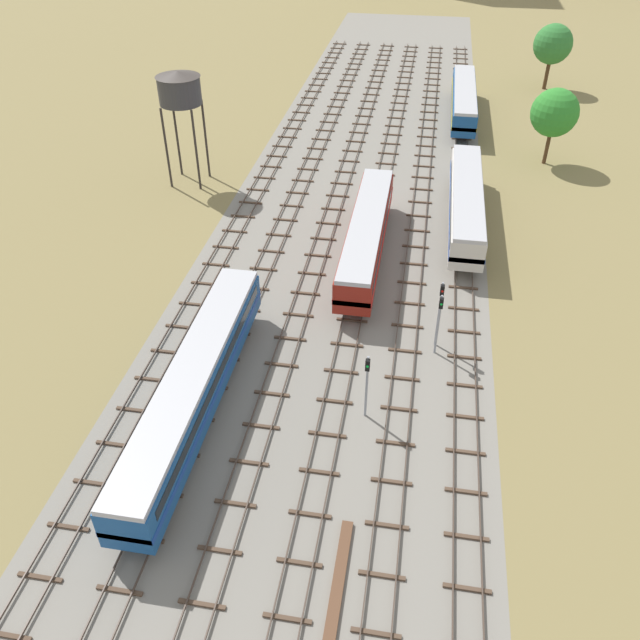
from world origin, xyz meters
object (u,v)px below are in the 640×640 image
(passenger_coach_left_nearest, at_px, (195,383))
(diesel_railcar_right_midfar, at_px, (464,99))
(diesel_railcar_centre_near, at_px, (367,233))
(signal_post_mid, at_px, (439,318))
(water_tower, at_px, (179,89))
(signal_post_nearest, at_px, (367,379))
(signal_post_near, at_px, (440,307))
(diesel_railcar_right_mid, at_px, (466,201))

(passenger_coach_left_nearest, distance_m, diesel_railcar_right_midfar, 60.35)
(diesel_railcar_centre_near, xyz_separation_m, signal_post_mid, (6.37, -11.96, 0.60))
(water_tower, xyz_separation_m, signal_post_mid, (26.76, -24.75, -6.61))
(diesel_railcar_centre_near, relative_size, signal_post_nearest, 4.16)
(diesel_railcar_centre_near, relative_size, water_tower, 1.77)
(diesel_railcar_right_midfar, relative_size, signal_post_nearest, 4.16)
(signal_post_nearest, bearing_deg, diesel_railcar_right_midfar, 83.55)
(passenger_coach_left_nearest, xyz_separation_m, signal_post_near, (14.86, 9.62, 0.85))
(signal_post_nearest, distance_m, signal_post_near, 9.11)
(diesel_railcar_centre_near, height_order, diesel_railcar_right_mid, same)
(diesel_railcar_right_midfar, bearing_deg, water_tower, -139.75)
(signal_post_near, bearing_deg, diesel_railcar_right_midfar, 87.48)
(signal_post_nearest, bearing_deg, passenger_coach_left_nearest, -171.60)
(passenger_coach_left_nearest, bearing_deg, signal_post_near, 32.91)
(diesel_railcar_centre_near, height_order, diesel_railcar_right_midfar, same)
(diesel_railcar_right_mid, height_order, signal_post_near, signal_post_near)
(water_tower, distance_m, signal_post_near, 36.39)
(passenger_coach_left_nearest, bearing_deg, diesel_railcar_right_mid, 59.01)
(passenger_coach_left_nearest, bearing_deg, signal_post_nearest, 8.40)
(signal_post_mid, bearing_deg, diesel_railcar_right_midfar, 87.53)
(diesel_railcar_right_mid, height_order, signal_post_nearest, signal_post_nearest)
(diesel_railcar_right_mid, relative_size, water_tower, 1.77)
(passenger_coach_left_nearest, distance_m, signal_post_nearest, 10.74)
(diesel_railcar_right_midfar, bearing_deg, signal_post_mid, -92.47)
(diesel_railcar_centre_near, distance_m, signal_post_mid, 13.57)
(water_tower, relative_size, signal_post_mid, 2.31)
(diesel_railcar_centre_near, xyz_separation_m, water_tower, (-20.39, 12.79, 7.21))
(diesel_railcar_right_mid, xyz_separation_m, signal_post_nearest, (-6.37, -26.72, 0.56))
(diesel_railcar_centre_near, xyz_separation_m, diesel_railcar_right_midfar, (8.49, 37.24, 0.00))
(signal_post_nearest, xyz_separation_m, signal_post_mid, (4.25, 7.14, 0.04))
(signal_post_mid, bearing_deg, passenger_coach_left_nearest, -149.64)
(diesel_railcar_right_midfar, bearing_deg, signal_post_near, -92.52)
(diesel_railcar_centre_near, xyz_separation_m, signal_post_near, (6.37, -11.05, 0.86))
(diesel_railcar_right_mid, bearing_deg, passenger_coach_left_nearest, -120.99)
(passenger_coach_left_nearest, xyz_separation_m, signal_post_nearest, (10.62, 1.57, 0.54))
(signal_post_nearest, distance_m, signal_post_mid, 8.31)
(passenger_coach_left_nearest, height_order, signal_post_nearest, signal_post_nearest)
(diesel_railcar_right_mid, xyz_separation_m, signal_post_near, (-2.12, -18.66, 0.86))
(signal_post_mid, bearing_deg, diesel_railcar_centre_near, 118.03)
(signal_post_near, bearing_deg, water_tower, 138.30)
(water_tower, bearing_deg, signal_post_mid, -42.77)
(passenger_coach_left_nearest, relative_size, signal_post_nearest, 4.46)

